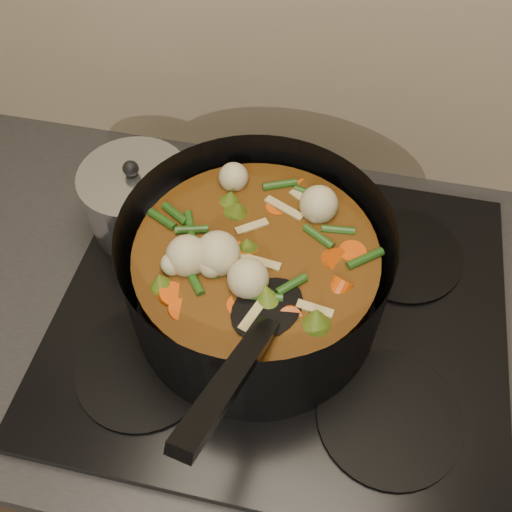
# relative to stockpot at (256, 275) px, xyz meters

# --- Properties ---
(counter) EXTENTS (2.64, 0.64, 0.91)m
(counter) POSITION_rel_stockpot_xyz_m (0.04, 0.01, -0.55)
(counter) COLOR brown
(counter) RESTS_ON ground
(stovetop) EXTENTS (0.62, 0.54, 0.03)m
(stovetop) POSITION_rel_stockpot_xyz_m (0.04, 0.01, -0.09)
(stovetop) COLOR black
(stovetop) RESTS_ON counter
(stockpot) EXTENTS (0.44, 0.51, 0.25)m
(stockpot) POSITION_rel_stockpot_xyz_m (0.00, 0.00, 0.00)
(stockpot) COLOR black
(stockpot) RESTS_ON stovetop
(saucepan) EXTENTS (0.16, 0.16, 0.13)m
(saucepan) POSITION_rel_stockpot_xyz_m (-0.21, 0.11, -0.02)
(saucepan) COLOR silver
(saucepan) RESTS_ON stovetop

